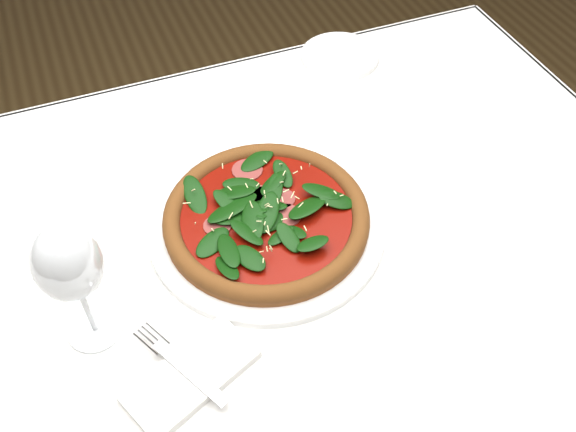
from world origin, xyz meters
name	(u,v)px	position (x,y,z in m)	size (l,w,h in m)	color
dining_table	(259,285)	(0.00, 0.00, 0.65)	(1.21, 0.81, 0.75)	white
plate	(267,224)	(0.02, 0.02, 0.76)	(0.32, 0.32, 0.01)	white
pizza	(266,215)	(0.02, 0.02, 0.78)	(0.34, 0.34, 0.04)	brown
wine_glass	(68,265)	(-0.23, -0.06, 0.88)	(0.07, 0.07, 0.18)	white
napkin	(191,376)	(-0.14, -0.16, 0.76)	(0.15, 0.07, 0.01)	white
fork	(175,359)	(-0.15, -0.14, 0.76)	(0.08, 0.14, 0.00)	silver
saucer_far	(340,55)	(0.28, 0.34, 0.76)	(0.14, 0.14, 0.01)	white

